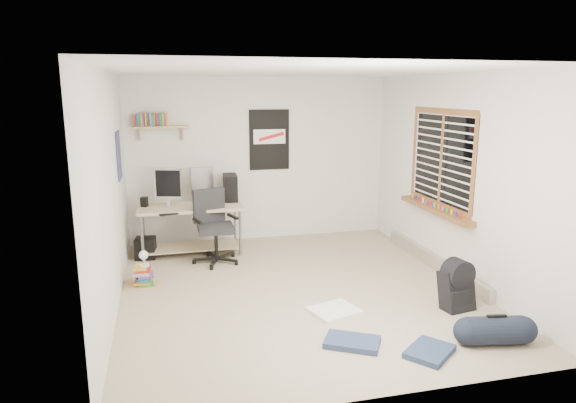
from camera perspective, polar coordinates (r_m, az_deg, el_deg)
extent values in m
cube|color=gray|center=(6.13, 0.96, -9.79)|extent=(4.00, 4.50, 0.01)
cube|color=white|center=(5.68, 1.06, 14.37)|extent=(4.00, 4.50, 0.01)
cube|color=silver|center=(7.95, -3.16, 4.69)|extent=(4.00, 0.01, 2.50)
cube|color=silver|center=(5.61, -19.19, 0.83)|extent=(0.01, 4.50, 2.50)
cube|color=silver|center=(6.57, 18.18, 2.49)|extent=(0.01, 4.50, 2.50)
cube|color=tan|center=(7.44, -10.72, -2.99)|extent=(1.50, 0.75, 0.66)
cube|color=#A2A2A7|center=(7.37, -13.19, 0.82)|extent=(0.40, 0.20, 0.42)
cube|color=#98979C|center=(7.59, -9.53, 1.17)|extent=(0.36, 0.21, 0.39)
cube|color=black|center=(7.63, -6.41, 1.44)|extent=(0.22, 0.41, 0.42)
cube|color=black|center=(7.11, -12.48, -1.22)|extent=(0.46, 0.28, 0.02)
cube|color=black|center=(7.47, -15.68, -0.15)|extent=(0.11, 0.11, 0.17)
cube|color=black|center=(7.55, -7.82, 0.37)|extent=(0.10, 0.10, 0.18)
cube|color=black|center=(6.97, -8.04, -2.87)|extent=(0.81, 0.81, 0.99)
cube|color=tan|center=(7.65, -13.89, 8.05)|extent=(0.80, 0.22, 0.24)
cube|color=black|center=(7.92, -2.08, 6.86)|extent=(0.62, 0.03, 0.92)
cube|color=navy|center=(6.76, -18.29, 4.88)|extent=(0.02, 0.42, 0.60)
cube|color=brown|center=(6.77, 16.56, 4.58)|extent=(0.10, 1.50, 1.26)
cube|color=#B7B2A8|center=(7.07, 15.92, -6.40)|extent=(0.08, 2.50, 0.18)
cube|color=black|center=(5.85, 18.20, -9.38)|extent=(0.38, 0.32, 0.45)
cylinder|color=black|center=(5.22, 22.04, -13.09)|extent=(0.31, 0.31, 0.52)
cube|color=silver|center=(5.55, 5.16, -12.02)|extent=(0.57, 0.52, 0.04)
cube|color=navy|center=(4.93, 7.15, -15.23)|extent=(0.58, 0.52, 0.05)
cube|color=#22304E|center=(4.91, 15.45, -15.78)|extent=(0.55, 0.53, 0.06)
cube|color=olive|center=(6.45, -15.77, -7.65)|extent=(0.44, 0.36, 0.29)
cube|color=white|center=(6.36, -15.72, -5.75)|extent=(0.18, 0.22, 0.20)
cube|color=black|center=(7.45, -15.54, -5.03)|extent=(0.30, 0.30, 0.30)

